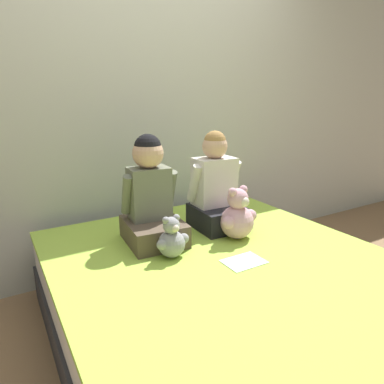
{
  "coord_description": "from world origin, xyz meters",
  "views": [
    {
      "loc": [
        -0.98,
        -1.3,
        1.28
      ],
      "look_at": [
        0.0,
        0.35,
        0.74
      ],
      "focal_mm": 32.0,
      "sensor_mm": 36.0,
      "label": 1
    }
  ],
  "objects_px": {
    "child_on_left": "(151,198)",
    "teddy_bear_held_by_right_child": "(237,217)",
    "child_on_right": "(216,188)",
    "teddy_bear_held_by_left_child": "(172,240)",
    "sign_card": "(244,262)",
    "bed": "(225,299)"
  },
  "relations": [
    {
      "from": "child_on_left",
      "to": "teddy_bear_held_by_right_child",
      "type": "xyz_separation_m",
      "value": [
        0.45,
        -0.24,
        -0.12
      ]
    },
    {
      "from": "child_on_left",
      "to": "child_on_right",
      "type": "distance_m",
      "value": 0.45
    },
    {
      "from": "child_on_right",
      "to": "teddy_bear_held_by_left_child",
      "type": "height_order",
      "value": "child_on_right"
    },
    {
      "from": "child_on_right",
      "to": "teddy_bear_held_by_right_child",
      "type": "xyz_separation_m",
      "value": [
        -0.0,
        -0.23,
        -0.12
      ]
    },
    {
      "from": "child_on_left",
      "to": "teddy_bear_held_by_right_child",
      "type": "height_order",
      "value": "child_on_left"
    },
    {
      "from": "teddy_bear_held_by_left_child",
      "to": "sign_card",
      "type": "relative_size",
      "value": 1.09
    },
    {
      "from": "child_on_left",
      "to": "sign_card",
      "type": "relative_size",
      "value": 2.95
    },
    {
      "from": "teddy_bear_held_by_left_child",
      "to": "teddy_bear_held_by_right_child",
      "type": "bearing_deg",
      "value": -2.78
    },
    {
      "from": "child_on_left",
      "to": "teddy_bear_held_by_right_child",
      "type": "relative_size",
      "value": 1.95
    },
    {
      "from": "child_on_right",
      "to": "sign_card",
      "type": "relative_size",
      "value": 2.94
    },
    {
      "from": "child_on_left",
      "to": "child_on_right",
      "type": "xyz_separation_m",
      "value": [
        0.45,
        -0.0,
        -0.0
      ]
    },
    {
      "from": "bed",
      "to": "sign_card",
      "type": "relative_size",
      "value": 8.91
    },
    {
      "from": "bed",
      "to": "sign_card",
      "type": "xyz_separation_m",
      "value": [
        0.06,
        -0.07,
        0.24
      ]
    },
    {
      "from": "teddy_bear_held_by_left_child",
      "to": "bed",
      "type": "bearing_deg",
      "value": -42.87
    },
    {
      "from": "teddy_bear_held_by_left_child",
      "to": "sign_card",
      "type": "xyz_separation_m",
      "value": [
        0.29,
        -0.24,
        -0.09
      ]
    },
    {
      "from": "bed",
      "to": "child_on_left",
      "type": "xyz_separation_m",
      "value": [
        -0.23,
        0.43,
        0.49
      ]
    },
    {
      "from": "child_on_left",
      "to": "teddy_bear_held_by_left_child",
      "type": "xyz_separation_m",
      "value": [
        -0.0,
        -0.26,
        -0.16
      ]
    },
    {
      "from": "bed",
      "to": "teddy_bear_held_by_right_child",
      "type": "height_order",
      "value": "teddy_bear_held_by_right_child"
    },
    {
      "from": "teddy_bear_held_by_right_child",
      "to": "sign_card",
      "type": "xyz_separation_m",
      "value": [
        -0.16,
        -0.27,
        -0.13
      ]
    },
    {
      "from": "bed",
      "to": "teddy_bear_held_by_left_child",
      "type": "distance_m",
      "value": 0.44
    },
    {
      "from": "teddy_bear_held_by_right_child",
      "to": "child_on_right",
      "type": "bearing_deg",
      "value": 80.78
    },
    {
      "from": "child_on_left",
      "to": "teddy_bear_held_by_right_child",
      "type": "bearing_deg",
      "value": -23.0
    }
  ]
}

